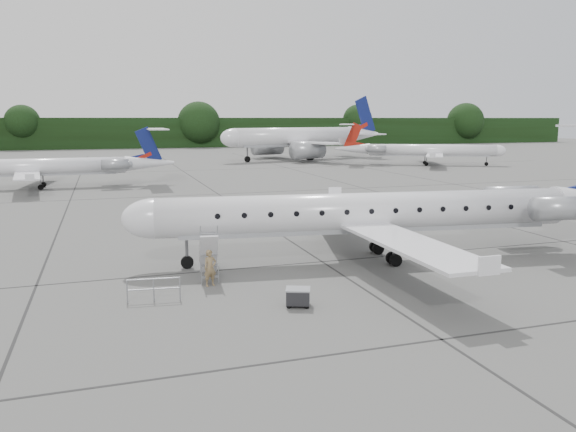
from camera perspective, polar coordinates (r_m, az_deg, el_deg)
name	(u,v)px	position (r m, az deg, el deg)	size (l,w,h in m)	color
ground	(426,266)	(30.95, 13.81, -4.92)	(320.00, 320.00, 0.00)	#62625F
treeline	(166,133)	(156.20, -12.32, 8.26)	(260.00, 4.00, 8.00)	black
main_regional_jet	(368,193)	(30.87, 8.17, 2.33)	(29.23, 21.05, 7.50)	silver
airstair	(209,255)	(27.63, -8.06, -3.99)	(0.85, 2.10, 2.35)	silver
passenger	(210,268)	(26.54, -7.91, -5.25)	(0.63, 0.41, 1.73)	olive
safety_railing	(154,290)	(24.88, -13.48, -7.34)	(2.20, 0.08, 1.00)	gray
baggage_cart	(298,297)	(23.63, 1.02, -8.20)	(0.96, 0.78, 0.83)	black
bg_narrowbody	(296,128)	(107.24, 0.83, 8.97)	(33.84, 24.36, 12.15)	silver
bg_regional_left	(31,159)	(68.77, -24.65, 5.32)	(25.67, 18.48, 6.73)	silver
bg_regional_right	(432,144)	(97.86, 14.44, 7.06)	(26.64, 19.18, 6.99)	silver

